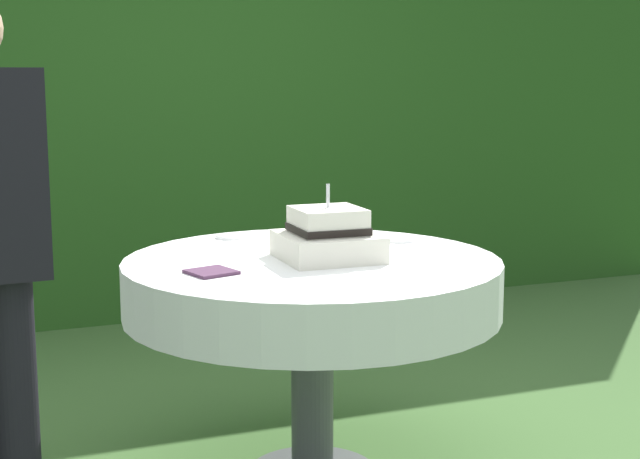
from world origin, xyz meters
TOP-DOWN VIEW (x-y plane):
  - foliage_hedge at (0.00, 2.59)m, footprint 6.99×0.61m
  - cake_table at (0.00, 0.00)m, footprint 1.27×1.27m
  - wedding_cake at (0.05, -0.02)m, footprint 0.32×0.32m
  - serving_plate_near at (0.42, 0.20)m, footprint 0.12×0.12m
  - serving_plate_far at (-0.14, 0.49)m, footprint 0.11×0.11m
  - serving_plate_left at (0.05, 0.35)m, footprint 0.12×0.12m
  - napkin_stack at (-0.38, -0.11)m, footprint 0.16×0.16m

SIDE VIEW (x-z plane):
  - cake_table at x=0.00m, z-range 0.28..1.06m
  - napkin_stack at x=-0.38m, z-range 0.77..0.78m
  - serving_plate_near at x=0.42m, z-range 0.77..0.79m
  - serving_plate_far at x=-0.14m, z-range 0.77..0.79m
  - serving_plate_left at x=0.05m, z-range 0.77..0.79m
  - wedding_cake at x=0.05m, z-range 0.72..0.98m
  - foliage_hedge at x=0.00m, z-range 0.00..2.46m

